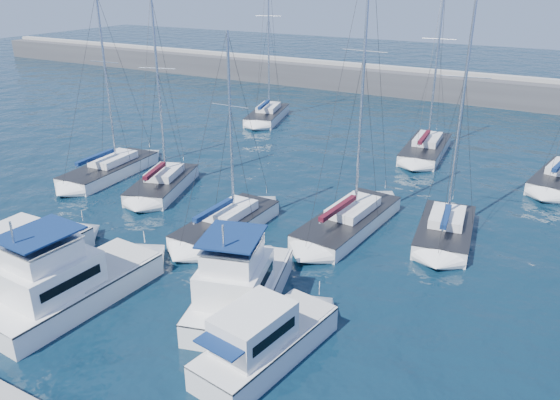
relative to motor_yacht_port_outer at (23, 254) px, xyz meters
The scene contains 13 objects.
ground 9.25m from the motor_yacht_port_outer, 20.81° to the left, with size 220.00×220.00×0.00m, color black.
breakwater 55.94m from the motor_yacht_port_outer, 81.15° to the left, with size 160.00×6.00×4.45m.
motor_yacht_port_outer is the anchor object (origin of this frame).
motor_yacht_port_inner 4.96m from the motor_yacht_port_outer, 14.41° to the right, with size 4.03×8.84×4.69m.
motor_yacht_stbd_inner 12.46m from the motor_yacht_port_outer, 12.04° to the left, with size 5.36×8.40×4.69m.
motor_yacht_stbd_outer 15.17m from the motor_yacht_port_outer, ahead, with size 3.56×7.25×3.20m.
sailboat_mid_a 14.88m from the motor_yacht_port_outer, 117.75° to the left, with size 3.63×8.69×13.98m.
sailboat_mid_b 12.80m from the motor_yacht_port_outer, 95.19° to the left, with size 5.09×7.78×14.09m.
sailboat_mid_c 11.60m from the motor_yacht_port_outer, 53.49° to the left, with size 3.15×7.88×12.37m.
sailboat_mid_d 18.92m from the motor_yacht_port_outer, 45.13° to the left, with size 3.95×9.36×17.44m.
sailboat_mid_e 24.17m from the motor_yacht_port_outer, 38.27° to the left, with size 3.97×7.34×15.45m.
sailboat_back_a 34.95m from the motor_yacht_port_outer, 98.28° to the left, with size 5.06×8.61×17.30m.
sailboat_back_b 33.62m from the motor_yacht_port_outer, 66.43° to the left, with size 3.84×8.92×15.74m.
Camera 1 is at (16.12, -19.13, 15.00)m, focal length 35.00 mm.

